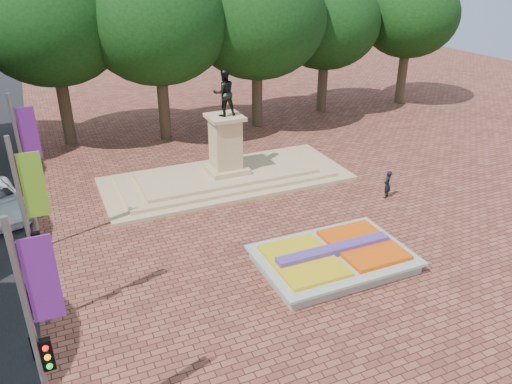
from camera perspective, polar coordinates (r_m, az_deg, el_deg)
ground at (r=22.52m, az=3.89°, el=-6.32°), size 90.00×90.00×0.00m
flower_bed at (r=21.32m, az=8.89°, el=-7.41°), size 6.30×4.30×0.91m
monument at (r=28.64m, az=-3.43°, el=2.94°), size 14.00×6.00×6.40m
tree_row_back at (r=37.04m, az=-5.87°, el=17.35°), size 44.80×8.80×10.43m
banner_poles at (r=17.50m, az=-24.26°, el=-4.09°), size 0.88×11.17×7.00m
bollard_row at (r=19.14m, az=-24.31°, el=-13.46°), size 0.12×13.12×0.98m
pedestrian at (r=27.52m, az=14.77°, el=0.85°), size 0.66×0.64×1.53m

